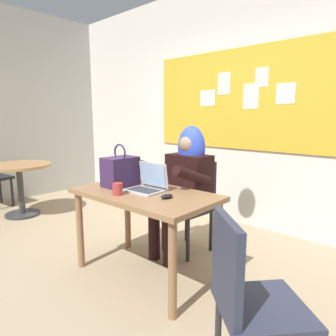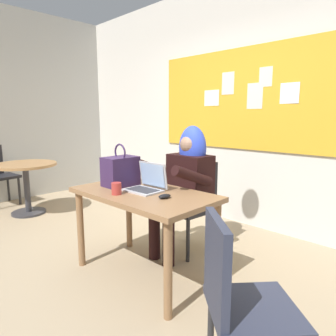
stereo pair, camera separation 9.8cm
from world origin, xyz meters
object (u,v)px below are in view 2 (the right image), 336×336
object	(u,v)px
desk_main	(144,204)
person_costumed	(185,179)
laptop	(147,184)
side_table_round	(26,176)
chair_at_desk	(194,200)
handbag	(121,171)
chair_extra_corner	(238,296)
coffee_mug	(116,189)
computer_mouse	(165,196)

from	to	relation	value
desk_main	person_costumed	bearing A→B (deg)	95.02
laptop	side_table_round	xyz separation A→B (m)	(-2.39, -0.12, -0.26)
chair_at_desk	person_costumed	size ratio (longest dim) A/B	0.72
person_costumed	handbag	size ratio (longest dim) A/B	3.33
laptop	chair_extra_corner	distance (m)	1.29
chair_at_desk	coffee_mug	size ratio (longest dim) A/B	9.58
coffee_mug	laptop	bearing A→B (deg)	74.55
chair_at_desk	side_table_round	size ratio (longest dim) A/B	1.11
coffee_mug	chair_extra_corner	xyz separation A→B (m)	(1.24, -0.19, -0.29)
computer_mouse	side_table_round	world-z (taller)	computer_mouse
side_table_round	handbag	bearing A→B (deg)	1.97
laptop	handbag	world-z (taller)	handbag
computer_mouse	side_table_round	size ratio (longest dim) A/B	0.13
chair_at_desk	laptop	bearing A→B (deg)	6.09
handbag	chair_extra_corner	xyz separation A→B (m)	(1.47, -0.40, -0.37)
handbag	coffee_mug	world-z (taller)	handbag
chair_at_desk	chair_extra_corner	bearing A→B (deg)	51.66
chair_at_desk	computer_mouse	size ratio (longest dim) A/B	8.75
chair_at_desk	computer_mouse	xyz separation A→B (m)	(0.31, -0.72, 0.24)
computer_mouse	coffee_mug	bearing A→B (deg)	-141.06
chair_at_desk	chair_extra_corner	world-z (taller)	chair_at_desk
chair_at_desk	laptop	xyz separation A→B (m)	(0.02, -0.65, 0.27)
laptop	coffee_mug	size ratio (longest dim) A/B	3.35
desk_main	person_costumed	distance (m)	0.59
handbag	coffee_mug	size ratio (longest dim) A/B	3.98
person_costumed	chair_extra_corner	size ratio (longest dim) A/B	1.42
laptop	chair_extra_corner	world-z (taller)	laptop
chair_at_desk	coffee_mug	xyz separation A→B (m)	(-0.05, -0.91, 0.27)
chair_at_desk	chair_extra_corner	size ratio (longest dim) A/B	1.02
person_costumed	laptop	bearing A→B (deg)	6.10
desk_main	chair_extra_corner	world-z (taller)	chair_extra_corner
handbag	chair_extra_corner	size ratio (longest dim) A/B	0.43
computer_mouse	handbag	xyz separation A→B (m)	(-0.59, 0.03, 0.12)
chair_at_desk	chair_extra_corner	xyz separation A→B (m)	(1.19, -1.10, -0.02)
coffee_mug	side_table_round	world-z (taller)	coffee_mug
desk_main	side_table_round	world-z (taller)	desk_main
person_costumed	computer_mouse	bearing A→B (deg)	31.07
coffee_mug	chair_extra_corner	distance (m)	1.29
chair_extra_corner	person_costumed	bearing A→B (deg)	92.53
desk_main	laptop	world-z (taller)	laptop
desk_main	coffee_mug	world-z (taller)	coffee_mug
desk_main	laptop	distance (m)	0.17
laptop	handbag	size ratio (longest dim) A/B	0.84
desk_main	chair_extra_corner	bearing A→B (deg)	-18.91
coffee_mug	side_table_round	bearing A→B (deg)	176.55
computer_mouse	handbag	bearing A→B (deg)	-170.89
desk_main	person_costumed	xyz separation A→B (m)	(-0.05, 0.57, 0.12)
person_costumed	desk_main	bearing A→B (deg)	7.76
laptop	side_table_round	size ratio (longest dim) A/B	0.39
chair_at_desk	coffee_mug	bearing A→B (deg)	1.07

